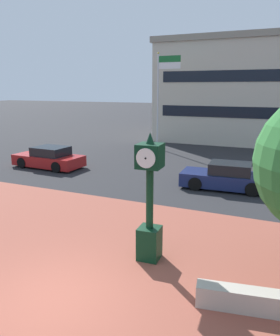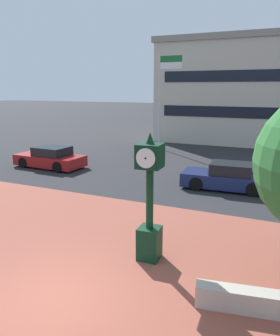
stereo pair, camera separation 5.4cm
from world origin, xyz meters
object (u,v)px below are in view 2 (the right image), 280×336
at_px(flagpole_primary, 162,91).
at_px(car_street_far, 227,177).
at_px(street_clock, 150,202).
at_px(car_street_near, 51,158).

bearing_deg(flagpole_primary, car_street_far, -53.09).
relative_size(street_clock, car_street_near, 0.83).
bearing_deg(car_street_near, flagpole_primary, -21.37).
bearing_deg(car_street_far, car_street_near, 85.60).
bearing_deg(car_street_near, car_street_far, -88.71).
height_order(car_street_near, car_street_far, same).
distance_m(street_clock, car_street_near, 12.78).
height_order(car_street_far, flagpole_primary, flagpole_primary).
height_order(street_clock, car_street_near, street_clock).
xyz_separation_m(car_street_near, car_street_far, (10.68, -0.20, -0.00)).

